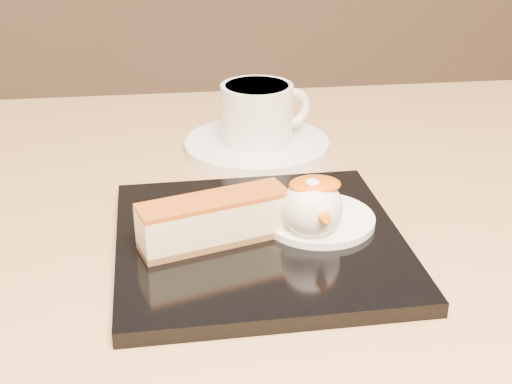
{
  "coord_description": "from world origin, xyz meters",
  "views": [
    {
      "loc": [
        -0.06,
        -0.49,
        1.0
      ],
      "look_at": [
        -0.0,
        0.01,
        0.76
      ],
      "focal_mm": 50.0,
      "sensor_mm": 36.0,
      "label": 1
    }
  ],
  "objects": [
    {
      "name": "mango_sauce",
      "position": [
        0.04,
        -0.01,
        0.77
      ],
      "size": [
        0.04,
        0.03,
        0.01
      ],
      "primitive_type": "ellipsoid",
      "color": "#D75606",
      "rests_on": "ice_cream_scoop"
    },
    {
      "name": "cheesecake",
      "position": [
        -0.04,
        -0.01,
        0.75
      ],
      "size": [
        0.12,
        0.06,
        0.04
      ],
      "rotation": [
        0.0,
        0.0,
        0.29
      ],
      "color": "brown",
      "rests_on": "dessert_plate"
    },
    {
      "name": "mint_sprig",
      "position": [
        0.02,
        0.03,
        0.74
      ],
      "size": [
        0.04,
        0.03,
        0.0
      ],
      "color": "#2B8531",
      "rests_on": "cream_smear"
    },
    {
      "name": "saucer",
      "position": [
        0.02,
        0.2,
        0.72
      ],
      "size": [
        0.15,
        0.15,
        0.01
      ],
      "primitive_type": "cylinder",
      "color": "white",
      "rests_on": "table"
    },
    {
      "name": "coffee_cup",
      "position": [
        0.02,
        0.2,
        0.76
      ],
      "size": [
        0.1,
        0.07,
        0.06
      ],
      "rotation": [
        0.0,
        0.0,
        0.32
      ],
      "color": "white",
      "rests_on": "saucer"
    },
    {
      "name": "cream_smear",
      "position": [
        0.05,
        0.01,
        0.73
      ],
      "size": [
        0.09,
        0.09,
        0.01
      ],
      "primitive_type": "cylinder",
      "color": "white",
      "rests_on": "dessert_plate"
    },
    {
      "name": "ice_cream_scoop",
      "position": [
        0.04,
        -0.01,
        0.76
      ],
      "size": [
        0.05,
        0.05,
        0.05
      ],
      "primitive_type": "sphere",
      "color": "white",
      "rests_on": "cream_smear"
    },
    {
      "name": "dessert_plate",
      "position": [
        -0.0,
        -0.01,
        0.73
      ],
      "size": [
        0.23,
        0.23,
        0.01
      ],
      "primitive_type": "cube",
      "rotation": [
        0.0,
        0.0,
        0.03
      ],
      "color": "black",
      "rests_on": "table"
    }
  ]
}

